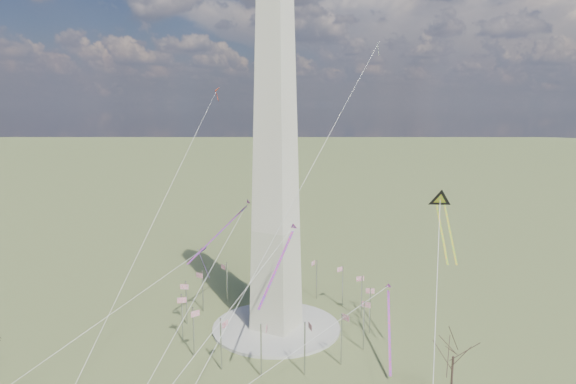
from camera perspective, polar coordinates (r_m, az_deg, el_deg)
The scene contains 12 objects.
ground at distance 150.04m, azimuth -1.30°, elevation -14.93°, with size 2000.00×2000.00×0.00m, color #495B2D.
plaza at distance 149.88m, azimuth -1.30°, elevation -14.79°, with size 36.00×36.00×0.80m, color #A09C92.
washington_monument at distance 137.18m, azimuth -1.38°, elevation 3.60°, with size 15.56×15.56×100.00m.
flagpole_ring at distance 147.16m, azimuth -1.31°, elevation -12.36°, with size 54.40×54.40×13.00m.
tree_near at distance 115.16m, azimuth 17.90°, elevation -16.64°, with size 9.87×9.87×17.27m.
kite_delta_black at distance 130.75m, azimuth 16.63°, elevation -1.28°, with size 11.06×17.63×14.56m.
kite_diamond_purple at distance 153.66m, azimuth -9.40°, elevation -6.64°, with size 2.20×3.43×10.50m.
kite_streamer_left at distance 118.84m, azimuth -0.64°, elevation -6.94°, with size 3.83×20.81×14.30m.
kite_streamer_mid at distance 147.46m, azimuth -6.66°, elevation -3.46°, with size 7.67×21.69×15.29m.
kite_streamer_right at distance 135.59m, azimuth 11.15°, elevation -13.31°, with size 8.87×20.89×14.99m.
kite_small_red at distance 191.44m, azimuth -7.91°, elevation 11.02°, with size 1.49×1.88×4.90m.
kite_small_white at distance 175.85m, azimuth 9.99°, elevation 15.81°, with size 1.40×1.78×4.62m.
Camera 1 is at (68.92, -117.73, 62.48)m, focal length 32.00 mm.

